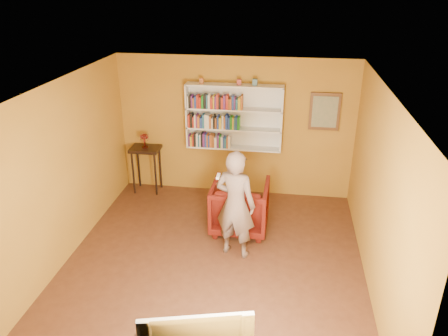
{
  "coord_description": "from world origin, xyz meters",
  "views": [
    {
      "loc": [
        0.98,
        -5.4,
        4.04
      ],
      "look_at": [
        0.05,
        0.75,
        1.27
      ],
      "focal_mm": 35.0,
      "sensor_mm": 36.0,
      "label": 1
    }
  ],
  "objects": [
    {
      "name": "ruby_lustre",
      "position": [
        -1.74,
        2.25,
        1.14
      ],
      "size": [
        0.18,
        0.18,
        0.28
      ],
      "color": "maroon",
      "rests_on": "console_table"
    },
    {
      "name": "bookshelf",
      "position": [
        0.0,
        2.41,
        1.59
      ],
      "size": [
        1.8,
        0.29,
        1.23
      ],
      "color": "silver",
      "rests_on": "room_shell"
    },
    {
      "name": "books_row_lower",
      "position": [
        -0.46,
        2.3,
        1.13
      ],
      "size": [
        0.81,
        0.19,
        0.26
      ],
      "color": "#5A2267",
      "rests_on": "bookshelf"
    },
    {
      "name": "game_remote",
      "position": [
        0.07,
        0.1,
        1.44
      ],
      "size": [
        0.04,
        0.15,
        0.04
      ],
      "primitive_type": "cube",
      "color": "silver",
      "rests_on": "person"
    },
    {
      "name": "framed_painting",
      "position": [
        1.65,
        2.46,
        1.75
      ],
      "size": [
        0.55,
        0.05,
        0.7
      ],
      "color": "#543118",
      "rests_on": "room_shell"
    },
    {
      "name": "console_table",
      "position": [
        -1.74,
        2.25,
        0.77
      ],
      "size": [
        0.57,
        0.44,
        0.93
      ],
      "color": "black",
      "rests_on": "ground"
    },
    {
      "name": "television",
      "position": [
        0.23,
        -2.25,
        0.83
      ],
      "size": [
        1.1,
        0.41,
        0.63
      ],
      "primitive_type": "imported",
      "rotation": [
        0.0,
        0.0,
        0.25
      ],
      "color": "black",
      "rests_on": "tv_cabinet"
    },
    {
      "name": "ornament_centre",
      "position": [
        0.09,
        2.35,
        2.27
      ],
      "size": [
        0.07,
        0.07,
        0.1
      ],
      "primitive_type": "cube",
      "color": "#AC3D39",
      "rests_on": "bookshelf"
    },
    {
      "name": "books_row_upper",
      "position": [
        -0.34,
        2.3,
        1.89
      ],
      "size": [
        1.02,
        0.19,
        0.27
      ],
      "color": "silver",
      "rests_on": "bookshelf"
    },
    {
      "name": "armchair",
      "position": [
        0.28,
        1.07,
        0.44
      ],
      "size": [
        0.94,
        0.97,
        0.88
      ],
      "primitive_type": "imported",
      "rotation": [
        0.0,
        0.0,
        3.13
      ],
      "color": "#450604",
      "rests_on": "ground"
    },
    {
      "name": "ornament_left",
      "position": [
        -0.6,
        2.35,
        2.26
      ],
      "size": [
        0.07,
        0.07,
        0.1
      ],
      "primitive_type": "cube",
      "color": "#B16132",
      "rests_on": "bookshelf"
    },
    {
      "name": "person",
      "position": [
        0.29,
        0.33,
        0.87
      ],
      "size": [
        0.72,
        0.57,
        1.74
      ],
      "primitive_type": "imported",
      "rotation": [
        0.0,
        0.0,
        2.86
      ],
      "color": "#6C584F",
      "rests_on": "ground"
    },
    {
      "name": "ornament_right",
      "position": [
        0.37,
        2.35,
        2.27
      ],
      "size": [
        0.08,
        0.08,
        0.11
      ],
      "primitive_type": "cube",
      "color": "slate",
      "rests_on": "bookshelf"
    },
    {
      "name": "books_row_middle",
      "position": [
        -0.37,
        2.3,
        1.51
      ],
      "size": [
        0.98,
        0.19,
        0.27
      ],
      "color": "#B02B1B",
      "rests_on": "bookshelf"
    },
    {
      "name": "room_shell",
      "position": [
        0.0,
        0.0,
        1.02
      ],
      "size": [
        5.3,
        5.8,
        2.88
      ],
      "color": "#472616",
      "rests_on": "ground"
    }
  ]
}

